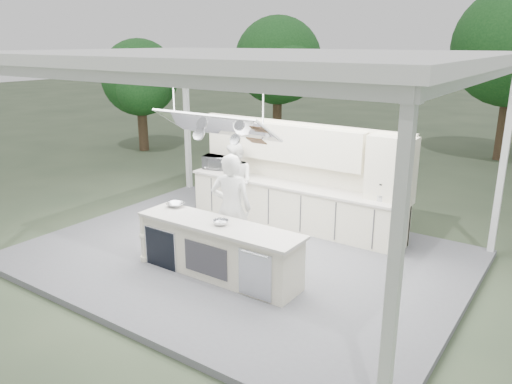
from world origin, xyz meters
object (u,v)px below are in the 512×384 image
Objects in this scene: sous_chef at (236,182)px; demo_island at (218,249)px; back_counter at (292,205)px; head_chef at (231,208)px.

demo_island is at bearing -44.40° from sous_chef.
demo_island and back_counter have the same top height.
head_chef is at bearing -89.87° from back_counter.
head_chef is at bearing 105.51° from demo_island.
demo_island is at bearing 81.06° from head_chef.
demo_island is 0.61× the size of back_counter.
sous_chef is at bearing -164.45° from back_counter.
back_counter is 2.25m from head_chef.
back_counter is at bearing 30.89° from sous_chef.
head_chef is 2.23m from sous_chef.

